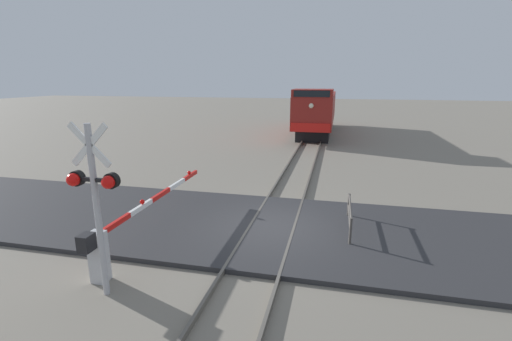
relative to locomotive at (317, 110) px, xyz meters
The scene contains 8 objects.
ground_plane 22.05m from the locomotive, 90.00° to the right, with size 160.00×160.00×0.00m, color gray.
rail_track_left 22.06m from the locomotive, 91.87° to the right, with size 0.08×80.00×0.15m, color #59544C.
rail_track_right 22.06m from the locomotive, 88.13° to the right, with size 0.08×80.00×0.15m, color #59544C.
road_surface 22.05m from the locomotive, 90.00° to the right, with size 36.00×5.86×0.14m, color #2D2D30.
locomotive is the anchor object (origin of this frame).
crossing_signal 26.51m from the locomotive, 96.66° to the right, with size 1.18×0.33×3.97m.
crossing_gate 25.20m from the locomotive, 98.09° to the right, with size 0.36×6.74×1.40m.
guard_railing 21.75m from the locomotive, 83.51° to the right, with size 0.08×2.37×0.95m.
Camera 1 is at (1.92, -10.65, 4.83)m, focal length 24.96 mm.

